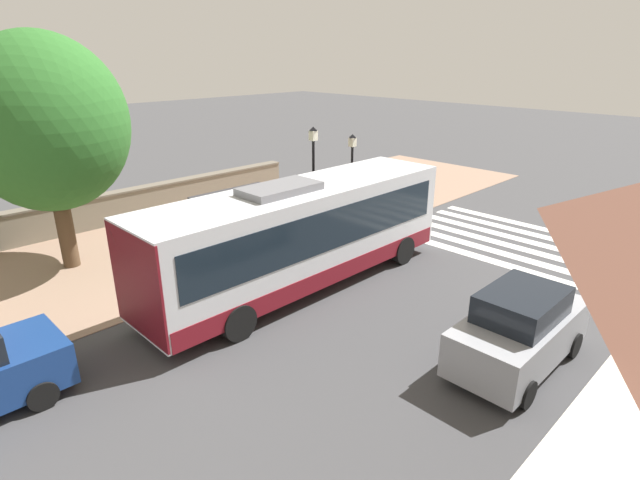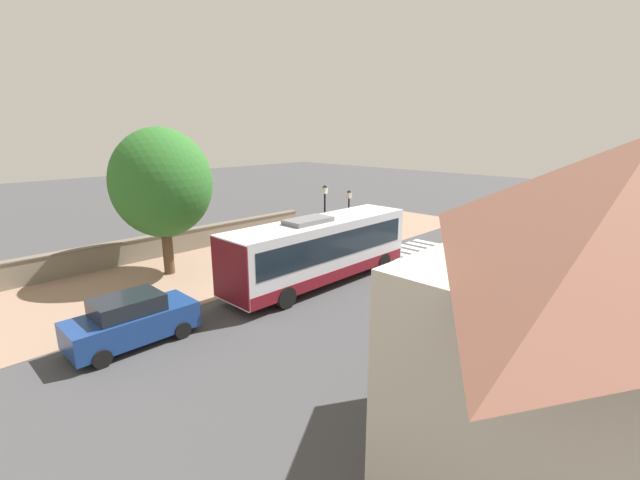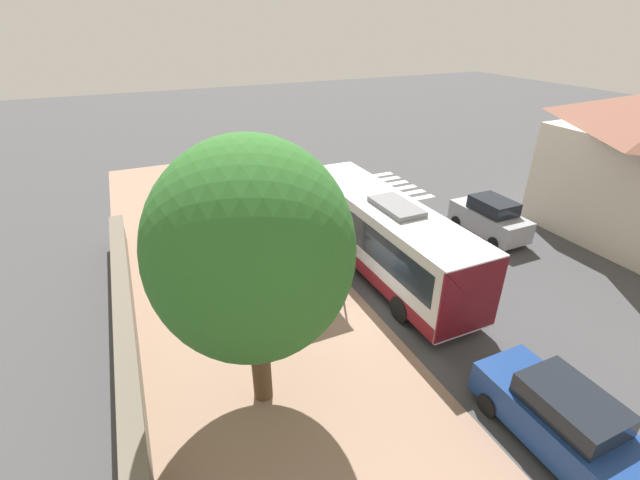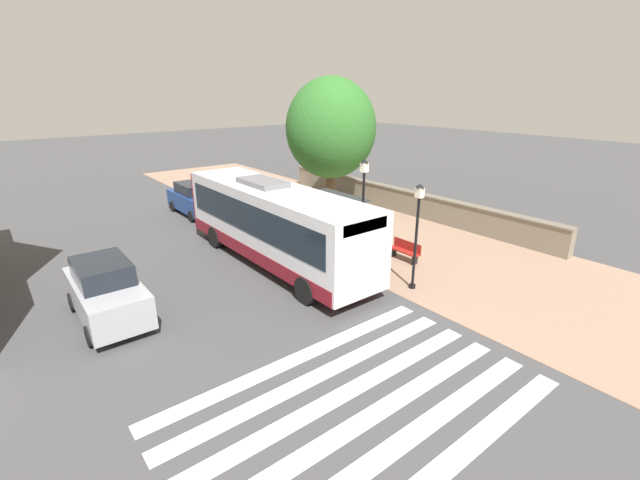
{
  "view_description": "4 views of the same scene",
  "coord_description": "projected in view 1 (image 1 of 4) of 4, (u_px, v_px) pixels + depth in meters",
  "views": [
    {
      "loc": [
        12.5,
        -7.48,
        7.07
      ],
      "look_at": [
        1.28,
        3.68,
        1.07
      ],
      "focal_mm": 28.0,
      "sensor_mm": 36.0,
      "label": 1
    },
    {
      "loc": [
        16.18,
        -12.42,
        7.6
      ],
      "look_at": [
        0.34,
        3.85,
        1.71
      ],
      "focal_mm": 24.0,
      "sensor_mm": 36.0,
      "label": 2
    },
    {
      "loc": [
        -7.3,
        -11.28,
        9.98
      ],
      "look_at": [
        -0.33,
        4.11,
        1.1
      ],
      "focal_mm": 24.0,
      "sensor_mm": 36.0,
      "label": 3
    },
    {
      "loc": [
        10.82,
        16.87,
        7.06
      ],
      "look_at": [
        1.58,
        5.14,
        1.76
      ],
      "focal_mm": 24.0,
      "sensor_mm": 36.0,
      "label": 4
    }
  ],
  "objects": [
    {
      "name": "ground_plane",
      "position": [
        209.0,
        291.0,
        15.72
      ],
      "size": [
        120.0,
        120.0,
        0.0
      ],
      "primitive_type": "plane",
      "color": "#424244",
      "rests_on": "ground"
    },
    {
      "name": "sidewalk_plaza",
      "position": [
        142.0,
        252.0,
        18.71
      ],
      "size": [
        9.0,
        44.0,
        0.02
      ],
      "color": "#937560",
      "rests_on": "ground"
    },
    {
      "name": "crosswalk_stripes",
      "position": [
        517.0,
        243.0,
        19.63
      ],
      "size": [
        9.0,
        5.25,
        0.01
      ],
      "color": "silver",
      "rests_on": "ground"
    },
    {
      "name": "stone_wall",
      "position": [
        95.0,
        212.0,
        21.14
      ],
      "size": [
        0.6,
        20.0,
        1.4
      ],
      "color": "slate",
      "rests_on": "ground"
    },
    {
      "name": "bus",
      "position": [
        301.0,
        233.0,
        15.43
      ],
      "size": [
        2.67,
        10.79,
        3.48
      ],
      "color": "silver",
      "rests_on": "ground"
    },
    {
      "name": "bus_shelter",
      "position": [
        237.0,
        204.0,
        17.59
      ],
      "size": [
        1.64,
        3.06,
        2.45
      ],
      "color": "#2D2D33",
      "rests_on": "ground"
    },
    {
      "name": "pedestrian",
      "position": [
        355.0,
        216.0,
        19.65
      ],
      "size": [
        0.34,
        0.22,
        1.67
      ],
      "color": "#2D3347",
      "rests_on": "ground"
    },
    {
      "name": "bench",
      "position": [
        286.0,
        218.0,
        21.07
      ],
      "size": [
        0.4,
        1.49,
        0.88
      ],
      "color": "maroon",
      "rests_on": "ground"
    },
    {
      "name": "street_lamp_near",
      "position": [
        313.0,
        177.0,
        18.55
      ],
      "size": [
        0.28,
        0.28,
        4.54
      ],
      "color": "black",
      "rests_on": "ground"
    },
    {
      "name": "street_lamp_far",
      "position": [
        352.0,
        174.0,
        20.49
      ],
      "size": [
        0.28,
        0.28,
        3.97
      ],
      "color": "black",
      "rests_on": "ground"
    },
    {
      "name": "shade_tree",
      "position": [
        45.0,
        124.0,
        15.83
      ],
      "size": [
        5.12,
        5.12,
        7.75
      ],
      "color": "brown",
      "rests_on": "ground"
    },
    {
      "name": "parked_car_far_lane",
      "position": [
        519.0,
        330.0,
        11.69
      ],
      "size": [
        1.89,
        4.09,
        1.98
      ],
      "color": "#9EA0A8",
      "rests_on": "ground"
    }
  ]
}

